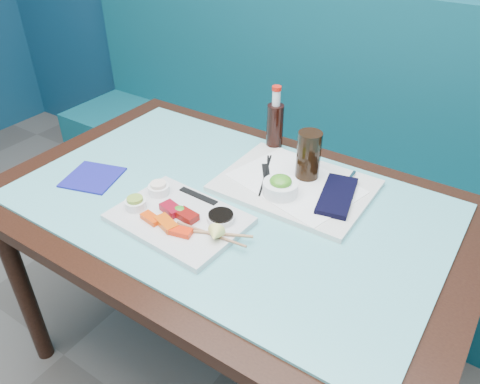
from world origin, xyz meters
The scene contains 34 objects.
booth_bench centered at (0.00, 2.29, 0.37)m, with size 3.00×0.56×1.17m.
dining_table centered at (0.00, 1.45, 0.67)m, with size 1.40×0.90×0.75m.
glass_top centered at (0.00, 1.45, 0.75)m, with size 1.22×0.76×0.01m, color #5EB8BD.
sashimi_plate centered at (-0.05, 1.29, 0.77)m, with size 0.35×0.25×0.02m, color silver.
salmon_left centered at (-0.10, 1.24, 0.78)m, with size 0.06×0.03×0.01m, color #EB4209.
salmon_mid centered at (-0.05, 1.24, 0.78)m, with size 0.07×0.03×0.02m, color #E65009.
salmon_right centered at (0.00, 1.24, 0.78)m, with size 0.06×0.03×0.02m, color red.
tuna_left centered at (-0.08, 1.30, 0.79)m, with size 0.06×0.04×0.02m, color maroon.
tuna_right centered at (-0.03, 1.30, 0.79)m, with size 0.06×0.04×0.02m, color maroon.
seaweed_garnish centered at (-0.06, 1.30, 0.79)m, with size 0.04×0.04×0.02m, color #348E20.
ramekin_wasabi centered at (-0.18, 1.26, 0.79)m, with size 0.06×0.06×0.02m, color white.
wasabi_fill centered at (-0.18, 1.26, 0.81)m, with size 0.04×0.04×0.01m, color #7FA434.
ramekin_ginger centered at (-0.17, 1.35, 0.79)m, with size 0.06×0.06×0.03m, color white.
ginger_fill centered at (-0.17, 1.35, 0.81)m, with size 0.05×0.05×0.01m, color #FFE6D1.
soy_dish centered at (0.05, 1.34, 0.78)m, with size 0.08×0.08×0.02m, color white.
soy_fill centered at (0.05, 1.34, 0.79)m, with size 0.07×0.07×0.01m, color black.
lemon_wedge centered at (0.09, 1.26, 0.80)m, with size 0.05×0.05×0.04m, color #F5F274.
chopstick_sleeve centered at (-0.07, 1.40, 0.78)m, with size 0.13×0.02×0.00m, color black.
wooden_chopstick_a centered at (0.06, 1.28, 0.78)m, with size 0.01×0.01×0.24m, color #A7774E.
wooden_chopstick_b centered at (0.07, 1.28, 0.78)m, with size 0.01×0.01×0.21m, color #9B6949.
serving_tray centered at (0.13, 1.61, 0.77)m, with size 0.44×0.33×0.02m, color silver.
paper_placemat centered at (0.13, 1.61, 0.78)m, with size 0.36×0.25×0.00m, color white.
seaweed_bowl centered at (0.12, 1.54, 0.80)m, with size 0.10×0.10×0.04m, color white.
seaweed_salad centered at (0.12, 1.54, 0.82)m, with size 0.06×0.06×0.03m, color #429221.
cola_glass centered at (0.14, 1.67, 0.85)m, with size 0.07×0.07×0.15m, color black.
navy_pouch centered at (0.27, 1.61, 0.78)m, with size 0.09×0.20×0.02m, color black.
fork centered at (0.26, 1.72, 0.78)m, with size 0.01×0.01×0.09m, color silver.
black_chopstick_a centered at (0.03, 1.60, 0.78)m, with size 0.01×0.01×0.23m, color black.
black_chopstick_b centered at (0.04, 1.60, 0.78)m, with size 0.01×0.01×0.24m, color black.
tray_sleeve centered at (0.04, 1.60, 0.78)m, with size 0.02×0.13×0.00m, color black.
cola_bottle_body centered at (-0.05, 1.79, 0.84)m, with size 0.06×0.06×0.16m, color black.
cola_bottle_neck centered at (-0.05, 1.79, 0.94)m, with size 0.03×0.03×0.05m, color white.
cola_bottle_cap centered at (-0.05, 1.79, 0.98)m, with size 0.03×0.03×0.01m, color red.
blue_napkin centered at (-0.42, 1.31, 0.76)m, with size 0.16×0.16×0.01m, color navy.
Camera 1 is at (0.65, 0.54, 1.55)m, focal length 35.00 mm.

